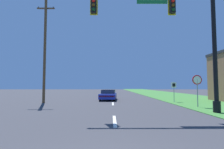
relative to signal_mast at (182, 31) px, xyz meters
name	(u,v)px	position (x,y,z in m)	size (l,w,h in m)	color
grass_verge_right	(168,95)	(6.18, 21.64, -5.14)	(10.00, 110.00, 0.04)	#428438
road_center_line	(112,98)	(-4.32, 13.64, -5.15)	(0.16, 34.80, 0.01)	silver
signal_mast	(182,31)	(0.00, 0.00, 0.00)	(9.06, 0.47, 8.48)	black
car_ahead	(108,95)	(-4.82, 9.98, -4.56)	(2.10, 4.49, 1.19)	black
stop_sign	(197,84)	(2.34, 2.92, -3.30)	(0.76, 0.07, 2.50)	gray
route_sign_post	(174,87)	(2.05, 7.29, -3.63)	(0.55, 0.06, 2.03)	gray
utility_pole_near	(45,49)	(-11.17, 6.49, 0.25)	(1.80, 0.26, 10.50)	brown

